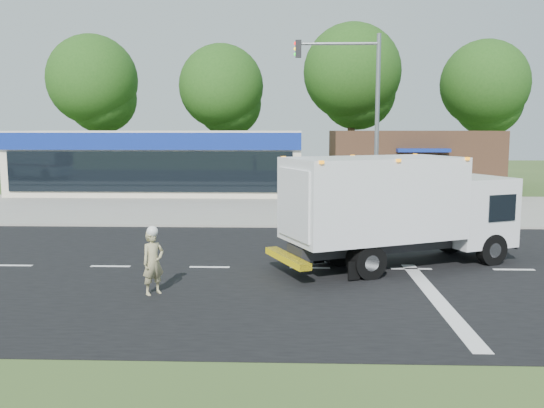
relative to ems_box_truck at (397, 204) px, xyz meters
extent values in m
plane|color=#385123|center=(-2.58, -0.35, -1.92)|extent=(120.00, 120.00, 0.00)
cube|color=black|center=(-2.58, -0.35, -1.91)|extent=(60.00, 14.00, 0.02)
cube|color=gray|center=(-2.58, 7.85, -1.86)|extent=(60.00, 2.40, 0.12)
cube|color=gray|center=(-2.58, 13.65, -1.91)|extent=(60.00, 9.00, 0.02)
cube|color=silver|center=(-11.58, -0.35, -1.90)|extent=(1.20, 0.15, 0.01)
cube|color=silver|center=(-8.58, -0.35, -1.90)|extent=(1.20, 0.15, 0.01)
cube|color=silver|center=(-5.58, -0.35, -1.90)|extent=(1.20, 0.15, 0.01)
cube|color=silver|center=(-2.58, -0.35, -1.90)|extent=(1.20, 0.15, 0.01)
cube|color=silver|center=(0.42, -0.35, -1.90)|extent=(1.20, 0.15, 0.01)
cube|color=silver|center=(3.42, -0.35, -1.90)|extent=(1.20, 0.15, 0.01)
cube|color=silver|center=(0.42, -3.35, -1.90)|extent=(0.40, 7.00, 0.01)
cube|color=black|center=(-0.75, -0.33, -1.21)|extent=(5.03, 2.98, 0.35)
cube|color=white|center=(2.53, 1.13, -0.35)|extent=(2.73, 2.81, 2.12)
cube|color=black|center=(3.40, 1.52, -0.15)|extent=(0.92, 1.82, 0.91)
cube|color=white|center=(-0.75, -0.33, 0.21)|extent=(5.60, 4.27, 2.38)
cube|color=silver|center=(-3.08, -1.37, 0.15)|extent=(0.88, 1.87, 1.92)
cube|color=yellow|center=(-3.24, -1.45, -1.36)|extent=(1.31, 2.36, 0.18)
cube|color=orange|center=(-0.75, -0.33, 1.37)|extent=(5.44, 4.23, 0.08)
cylinder|color=black|center=(2.18, 2.02, -1.43)|extent=(1.01, 0.67, 0.97)
cylinder|color=black|center=(2.96, 0.27, -1.43)|extent=(1.01, 0.67, 0.97)
cylinder|color=black|center=(-1.81, 0.30, -1.43)|extent=(1.01, 0.67, 0.97)
cylinder|color=black|center=(-0.98, -1.55, -1.43)|extent=(1.01, 0.67, 0.97)
imported|color=tan|center=(-6.58, -3.19, -1.10)|extent=(0.70, 0.70, 1.64)
sphere|color=white|center=(-6.58, -3.19, -0.31)|extent=(0.28, 0.28, 0.28)
cube|color=beige|center=(-11.58, 19.65, 0.08)|extent=(18.00, 6.00, 4.00)
cube|color=navy|center=(-11.58, 16.60, 1.48)|extent=(18.00, 0.30, 1.00)
cube|color=black|center=(-11.58, 16.60, -0.32)|extent=(17.00, 0.12, 2.40)
cube|color=#382316|center=(4.42, 19.65, 0.08)|extent=(10.00, 6.00, 4.00)
cube|color=navy|center=(4.42, 16.55, 0.98)|extent=(3.00, 1.20, 0.20)
cube|color=black|center=(4.42, 16.60, -0.42)|extent=(3.00, 0.12, 2.20)
cylinder|color=gray|center=(0.42, 7.25, 2.08)|extent=(0.18, 0.18, 8.00)
cylinder|color=gray|center=(-1.28, 7.25, 5.68)|extent=(3.40, 0.12, 0.12)
cube|color=black|center=(-2.88, 7.25, 5.48)|extent=(0.25, 0.25, 0.70)
cylinder|color=#332114|center=(-18.58, 27.65, 1.76)|extent=(0.56, 0.56, 7.35)
sphere|color=#1F4B15|center=(-18.58, 27.65, 5.96)|extent=(6.93, 6.93, 6.93)
sphere|color=#1F4B15|center=(-18.08, 28.15, 4.59)|extent=(5.46, 5.46, 5.46)
cylinder|color=#332114|center=(-8.58, 27.65, 1.51)|extent=(0.56, 0.56, 6.86)
sphere|color=#1F4B15|center=(-8.58, 27.65, 5.43)|extent=(6.47, 6.47, 6.47)
sphere|color=#1F4B15|center=(-8.08, 28.15, 4.16)|extent=(5.10, 5.10, 5.10)
cylinder|color=#332114|center=(1.42, 27.65, 2.00)|extent=(0.56, 0.56, 7.84)
sphere|color=#1F4B15|center=(1.42, 27.65, 6.48)|extent=(7.39, 7.39, 7.39)
sphere|color=#1F4B15|center=(1.92, 28.15, 5.03)|extent=(5.82, 5.82, 5.82)
cylinder|color=#332114|center=(11.42, 27.65, 1.58)|extent=(0.56, 0.56, 7.00)
sphere|color=#1F4B15|center=(11.42, 27.65, 5.58)|extent=(6.60, 6.60, 6.60)
sphere|color=#1F4B15|center=(11.92, 28.15, 4.28)|extent=(5.20, 5.20, 5.20)
camera|label=1|loc=(-3.12, -17.11, 2.22)|focal=38.00mm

